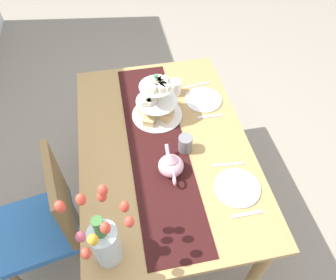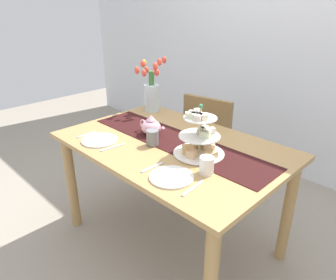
{
  "view_description": "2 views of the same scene",
  "coord_description": "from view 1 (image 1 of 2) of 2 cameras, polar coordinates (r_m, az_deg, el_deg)",
  "views": [
    {
      "loc": [
        -1.11,
        0.19,
        2.14
      ],
      "look_at": [
        -0.04,
        -0.02,
        0.84
      ],
      "focal_mm": 34.1,
      "sensor_mm": 36.0,
      "label": 1
    },
    {
      "loc": [
        1.26,
        -1.29,
        1.59
      ],
      "look_at": [
        -0.02,
        -0.01,
        0.79
      ],
      "focal_mm": 33.43,
      "sensor_mm": 36.0,
      "label": 2
    }
  ],
  "objects": [
    {
      "name": "dinner_plate_right",
      "position": [
        2.02,
        6.32,
        7.18
      ],
      "size": [
        0.23,
        0.23,
        0.01
      ],
      "primitive_type": "cylinder",
      "color": "white",
      "rests_on": "dining_table"
    },
    {
      "name": "dining_table",
      "position": [
        1.87,
        -0.7,
        -2.84
      ],
      "size": [
        1.43,
        0.94,
        0.77
      ],
      "color": "tan",
      "rests_on": "ground_plane"
    },
    {
      "name": "knife_left",
      "position": [
        1.71,
        10.69,
        -4.31
      ],
      "size": [
        0.03,
        0.17,
        0.01
      ],
      "primitive_type": "cube",
      "rotation": [
        0.0,
        0.0,
        -0.1
      ],
      "color": "silver",
      "rests_on": "dining_table"
    },
    {
      "name": "mug_white_text",
      "position": [
        2.03,
        1.28,
        9.36
      ],
      "size": [
        0.08,
        0.08,
        0.09
      ],
      "primitive_type": "cylinder",
      "color": "white",
      "rests_on": "dining_table"
    },
    {
      "name": "ground_plane",
      "position": [
        2.42,
        -0.55,
        -12.19
      ],
      "size": [
        8.0,
        8.0,
        0.0
      ],
      "primitive_type": "plane",
      "color": "gray"
    },
    {
      "name": "fork_right",
      "position": [
        1.92,
        7.44,
        4.22
      ],
      "size": [
        0.02,
        0.15,
        0.01
      ],
      "primitive_type": "cube",
      "rotation": [
        0.0,
        0.0,
        -0.02
      ],
      "color": "silver",
      "rests_on": "dining_table"
    },
    {
      "name": "tiered_cake_stand",
      "position": [
        1.85,
        -2.16,
        6.56
      ],
      "size": [
        0.3,
        0.3,
        0.3
      ],
      "color": "beige",
      "rests_on": "table_runner"
    },
    {
      "name": "tulip_vase",
      "position": [
        1.34,
        -11.36,
        -17.02
      ],
      "size": [
        0.23,
        0.26,
        0.43
      ],
      "color": "silver",
      "rests_on": "dining_table"
    },
    {
      "name": "fork_left",
      "position": [
        1.58,
        13.96,
        -12.71
      ],
      "size": [
        0.02,
        0.15,
        0.01
      ],
      "primitive_type": "cube",
      "rotation": [
        0.0,
        0.0,
        -0.0
      ],
      "color": "silver",
      "rests_on": "dining_table"
    },
    {
      "name": "mug_grey",
      "position": [
        1.71,
        3.12,
        -0.64
      ],
      "size": [
        0.08,
        0.08,
        0.09
      ],
      "primitive_type": "cylinder",
      "color": "slate",
      "rests_on": "table_runner"
    },
    {
      "name": "table_runner",
      "position": [
        1.77,
        -2.0,
        -0.7
      ],
      "size": [
        1.35,
        0.31,
        0.0
      ],
      "primitive_type": "cube",
      "color": "black",
      "rests_on": "dining_table"
    },
    {
      "name": "knife_right",
      "position": [
        2.12,
        5.29,
        9.77
      ],
      "size": [
        0.03,
        0.17,
        0.01
      ],
      "primitive_type": "cube",
      "rotation": [
        0.0,
        0.0,
        0.1
      ],
      "color": "silver",
      "rests_on": "dining_table"
    },
    {
      "name": "dinner_plate_left",
      "position": [
        1.64,
        12.25,
        -8.31
      ],
      "size": [
        0.23,
        0.23,
        0.01
      ],
      "primitive_type": "cylinder",
      "color": "white",
      "rests_on": "dining_table"
    },
    {
      "name": "teapot",
      "position": [
        1.61,
        0.52,
        -4.54
      ],
      "size": [
        0.24,
        0.13,
        0.14
      ],
      "color": "#E5A8BC",
      "rests_on": "table_runner"
    },
    {
      "name": "chair_left",
      "position": [
        1.94,
        -20.71,
        -13.14
      ],
      "size": [
        0.49,
        0.49,
        0.91
      ],
      "color": "olive",
      "rests_on": "ground_plane"
    }
  ]
}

